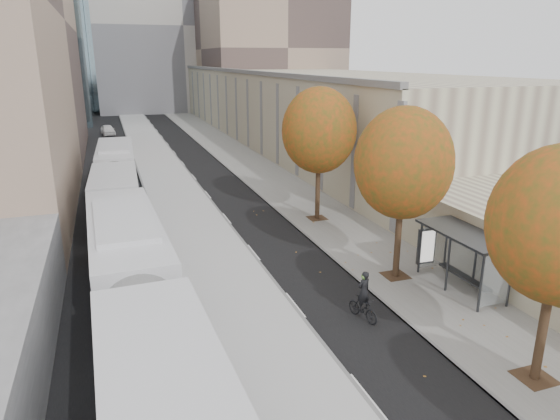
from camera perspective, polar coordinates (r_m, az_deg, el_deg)
name	(u,v)px	position (r m, az deg, el deg)	size (l,w,h in m)	color
bus_platform	(168,181)	(41.22, -12.67, 3.28)	(4.25, 150.00, 0.15)	#B9B9B9
sidewalk	(263,174)	(42.80, -1.97, 4.13)	(4.75, 150.00, 0.08)	gray
building_tan	(279,99)	(73.05, -0.16, 12.59)	(18.00, 92.00, 8.00)	gray
building_far_block	(176,28)	(102.03, -11.80, 19.67)	(30.00, 18.00, 30.00)	#AFA8A1
bus_shelter	(468,242)	(22.27, 20.74, -3.39)	(1.90, 4.40, 2.53)	#383A3F
tree_c	(403,163)	(21.82, 13.93, 5.19)	(4.20, 4.20, 7.28)	#2F2411
tree_d	(319,131)	(29.62, 4.48, 9.04)	(4.40, 4.40, 7.60)	#2F2411
bus_near	(137,298)	(17.80, -16.01, -9.61)	(3.49, 19.27, 3.20)	silver
bus_far	(116,176)	(36.63, -18.25, 3.71)	(3.31, 18.42, 3.06)	silver
cyclist	(363,302)	(19.32, 9.48, -10.32)	(0.82, 1.60, 1.97)	black
distant_car	(108,130)	(69.16, -19.08, 8.64)	(1.53, 3.80, 1.30)	white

